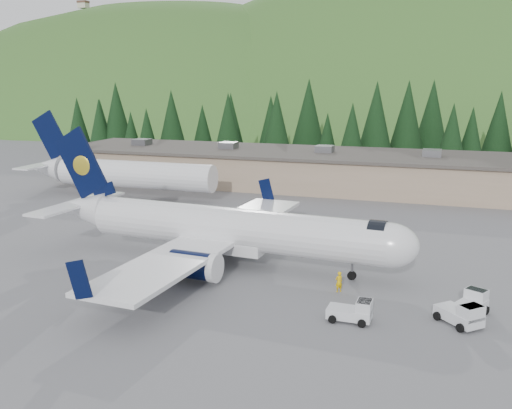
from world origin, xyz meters
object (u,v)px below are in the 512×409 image
object	(u,v)px
baggage_tug_b	(462,315)
terminal_building	(291,168)
airliner	(223,229)
baggage_tug_a	(354,311)
baggage_tug_c	(471,304)
ramp_worker	(339,282)
second_airliner	(117,173)

from	to	relation	value
baggage_tug_b	terminal_building	size ratio (longest dim) A/B	0.05
baggage_tug_b	airliner	bearing A→B (deg)	-154.23
airliner	terminal_building	world-z (taller)	airliner
terminal_building	baggage_tug_b	bearing A→B (deg)	-62.70
baggage_tug_a	baggage_tug_c	bearing A→B (deg)	28.72
airliner	ramp_worker	size ratio (longest dim) A/B	21.37
baggage_tug_c	baggage_tug_a	bearing A→B (deg)	144.24
baggage_tug_c	terminal_building	xyz separation A→B (m)	(-23.92, 42.91, 1.92)
baggage_tug_b	ramp_worker	distance (m)	9.24
airliner	second_airliner	world-z (taller)	second_airliner
second_airliner	terminal_building	world-z (taller)	second_airliner
terminal_building	ramp_worker	xyz separation A→B (m)	(14.71, -41.70, -1.83)
airliner	baggage_tug_b	bearing A→B (deg)	-16.28
terminal_building	airliner	bearing A→B (deg)	-83.95
terminal_building	baggage_tug_c	bearing A→B (deg)	-60.86
airliner	baggage_tug_b	xyz separation A→B (m)	(19.27, -7.20, -2.28)
airliner	second_airliner	distance (m)	32.46
second_airliner	baggage_tug_b	bearing A→B (deg)	-33.99
baggage_tug_a	baggage_tug_b	world-z (taller)	baggage_tug_b
baggage_tug_a	ramp_worker	size ratio (longest dim) A/B	1.82
ramp_worker	baggage_tug_b	bearing A→B (deg)	116.58
terminal_building	baggage_tug_a	bearing A→B (deg)	-70.45
baggage_tug_b	terminal_building	world-z (taller)	terminal_building
airliner	baggage_tug_c	bearing A→B (deg)	-9.86
second_airliner	baggage_tug_b	world-z (taller)	second_airliner
airliner	baggage_tug_a	world-z (taller)	airliner
baggage_tug_b	terminal_building	xyz separation A→B (m)	(-23.29, 45.12, 1.89)
baggage_tug_a	terminal_building	size ratio (longest dim) A/B	0.04
baggage_tug_b	baggage_tug_c	bearing A→B (deg)	120.44
second_airliner	baggage_tug_a	world-z (taller)	second_airliner
airliner	ramp_worker	world-z (taller)	airliner
baggage_tug_a	ramp_worker	world-z (taller)	ramp_worker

